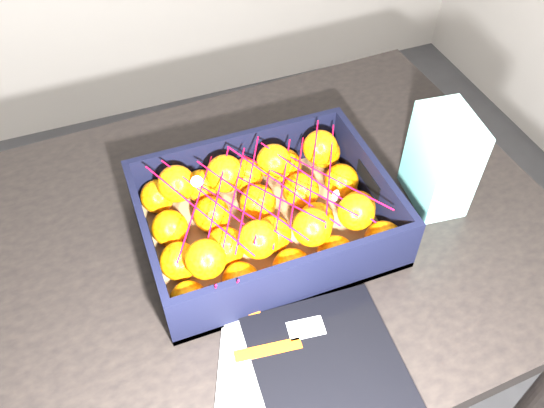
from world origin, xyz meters
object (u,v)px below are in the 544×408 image
object	(u,v)px
table	(228,275)
magazine_stack	(311,393)
retail_carton	(441,161)
produce_crate	(266,222)

from	to	relation	value
table	magazine_stack	bearing A→B (deg)	-84.33
retail_carton	produce_crate	bearing A→B (deg)	-178.14
magazine_stack	retail_carton	size ratio (longest dim) A/B	2.03
table	retail_carton	world-z (taller)	retail_carton
magazine_stack	retail_carton	xyz separation A→B (m)	(0.36, 0.27, 0.08)
table	produce_crate	size ratio (longest dim) A/B	2.99
magazine_stack	produce_crate	world-z (taller)	produce_crate
table	retail_carton	size ratio (longest dim) A/B	6.67
table	magazine_stack	world-z (taller)	magazine_stack
magazine_stack	produce_crate	distance (m)	0.30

